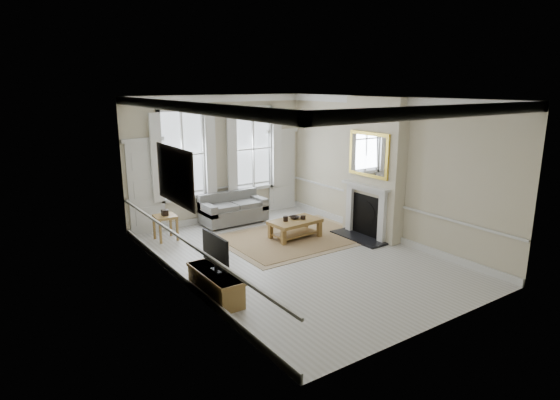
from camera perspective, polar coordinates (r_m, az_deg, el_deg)
floor at (r=10.24m, az=2.11°, el=-7.05°), size 7.20×7.20×0.00m
ceiling at (r=9.56m, az=2.29°, el=12.34°), size 7.20×7.20×0.00m
back_wall at (r=12.78m, az=-7.48°, el=5.00°), size 5.20×0.00×5.20m
left_wall at (r=8.50m, az=-12.04°, el=0.25°), size 0.00×7.20×7.20m
right_wall at (r=11.47m, az=12.73°, el=3.74°), size 0.00×7.20×7.20m
window_left at (r=12.27m, az=-11.79°, el=5.39°), size 1.26×0.20×2.20m
window_right at (r=13.21m, az=-3.32°, el=6.26°), size 1.26×0.20×2.20m
door_left at (r=12.07m, az=-16.00°, el=1.38°), size 0.90×0.08×2.30m
door_right at (r=13.87m, az=0.24°, el=3.52°), size 0.90×0.08×2.30m
painting at (r=8.72m, az=-12.67°, el=2.91°), size 0.05×1.66×1.06m
chimney_breast at (r=11.48m, az=11.40°, el=3.82°), size 0.35×1.70×3.38m
hearth at (r=11.60m, az=9.52°, el=-4.55°), size 0.55×1.50×0.05m
fireplace at (r=11.53m, az=10.38°, el=-1.02°), size 0.21×1.45×1.33m
mirror at (r=11.27m, az=10.71°, el=5.47°), size 0.06×1.26×1.06m
sofa at (r=12.69m, az=-5.81°, el=-1.26°), size 1.73×0.84×0.83m
side_table at (r=11.56m, az=-13.82°, el=-2.37°), size 0.54×0.54×0.61m
rug at (r=11.49m, az=1.84°, el=-4.60°), size 3.50×2.60×0.02m
coffee_table at (r=11.37m, az=1.85°, el=-2.85°), size 1.28×0.81×0.46m
ceramic_pot_a at (r=11.23m, az=0.68°, el=-2.31°), size 0.12×0.12×0.12m
ceramic_pot_b at (r=11.41m, az=2.82°, el=-2.13°), size 0.13×0.13×0.09m
bowl at (r=11.45m, az=1.77°, el=-2.15°), size 0.26×0.26×0.06m
tv_stand at (r=8.42m, az=-7.87°, el=-10.21°), size 0.44×1.36×0.49m
tv at (r=8.19m, az=-7.87°, el=-6.10°), size 0.08×0.90×0.68m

